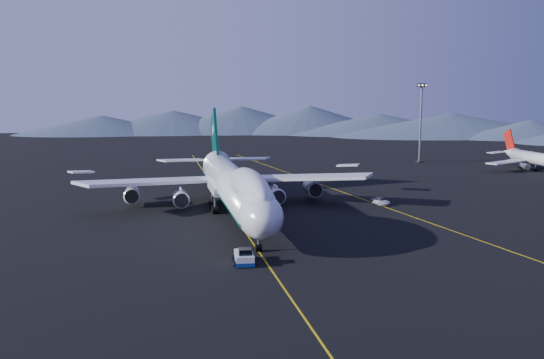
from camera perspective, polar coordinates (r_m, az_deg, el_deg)
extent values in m
plane|color=black|center=(114.47, -3.62, -3.39)|extent=(500.00, 500.00, 0.00)
cube|color=gold|center=(114.46, -3.62, -3.38)|extent=(0.25, 220.00, 0.01)
cube|color=gold|center=(131.27, 8.86, -1.95)|extent=(28.08, 198.09, 0.01)
cone|color=#425166|center=(343.89, -15.78, 5.14)|extent=(100.00, 100.00, 12.00)
cone|color=#425166|center=(347.50, -2.86, 5.47)|extent=(100.00, 100.00, 12.00)
cone|color=#425166|center=(342.80, 10.08, 5.32)|extent=(100.00, 100.00, 12.00)
cone|color=#425166|center=(329.98, 23.17, 4.67)|extent=(100.00, 100.00, 12.00)
cylinder|color=silver|center=(113.46, -3.65, -0.62)|extent=(6.50, 56.00, 6.50)
ellipsoid|color=silver|center=(86.25, -1.11, -3.45)|extent=(6.50, 10.40, 6.50)
ellipsoid|color=silver|center=(95.00, -2.14, -0.83)|extent=(5.13, 25.16, 5.85)
cube|color=black|center=(84.08, -0.86, -2.92)|extent=(3.60, 1.61, 1.29)
cone|color=silver|center=(145.83, -5.42, 1.67)|extent=(6.50, 12.00, 6.50)
cube|color=#043B34|center=(114.59, -3.71, -0.99)|extent=(6.24, 60.00, 1.10)
cube|color=silver|center=(119.02, -4.00, -0.74)|extent=(7.50, 13.00, 1.60)
cube|color=silver|center=(123.88, -11.04, -0.19)|extent=(30.62, 23.28, 2.83)
cube|color=silver|center=(127.37, 2.12, 0.19)|extent=(30.62, 23.28, 2.83)
cylinder|color=slate|center=(120.51, -8.60, -1.71)|extent=(2.90, 5.50, 2.90)
cylinder|color=slate|center=(126.84, -13.04, -1.33)|extent=(2.90, 5.50, 2.90)
cylinder|color=slate|center=(122.87, 0.28, -1.42)|extent=(2.90, 5.50, 2.90)
cylinder|color=slate|center=(131.30, 3.77, -0.81)|extent=(2.90, 5.50, 2.90)
cube|color=#043B34|center=(144.35, -5.41, 3.60)|extent=(0.55, 14.11, 15.94)
cube|color=silver|center=(146.69, -8.40, 1.81)|extent=(12.39, 9.47, 0.98)
cube|color=silver|center=(148.22, -2.60, 1.96)|extent=(12.39, 9.47, 0.98)
cylinder|color=black|center=(88.84, -1.27, -6.45)|extent=(0.90, 1.10, 1.10)
cube|color=silver|center=(83.00, -2.64, -7.32)|extent=(2.78, 5.02, 1.21)
cube|color=navy|center=(83.12, -2.64, -7.61)|extent=(2.90, 5.25, 0.55)
cube|color=black|center=(82.77, -2.65, -6.73)|extent=(1.89, 1.89, 0.99)
cone|color=silver|center=(206.30, 21.45, 2.36)|extent=(3.66, 6.74, 3.66)
cube|color=silver|center=(189.94, 21.19, 1.56)|extent=(16.18, 10.92, 0.34)
cylinder|color=slate|center=(190.45, 22.65, 1.15)|extent=(1.83, 3.37, 1.83)
cube|color=#AA160F|center=(206.39, 21.43, 3.39)|extent=(0.34, 6.57, 7.76)
imported|color=silver|center=(126.89, 10.21, -2.03)|extent=(2.75, 5.17, 1.38)
cylinder|color=black|center=(205.28, 13.69, 1.65)|extent=(2.38, 2.38, 0.40)
cylinder|color=slate|center=(204.27, 13.80, 5.05)|extent=(0.69, 0.69, 24.76)
cube|color=black|center=(203.99, 13.93, 8.60)|extent=(3.17, 0.79, 1.19)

